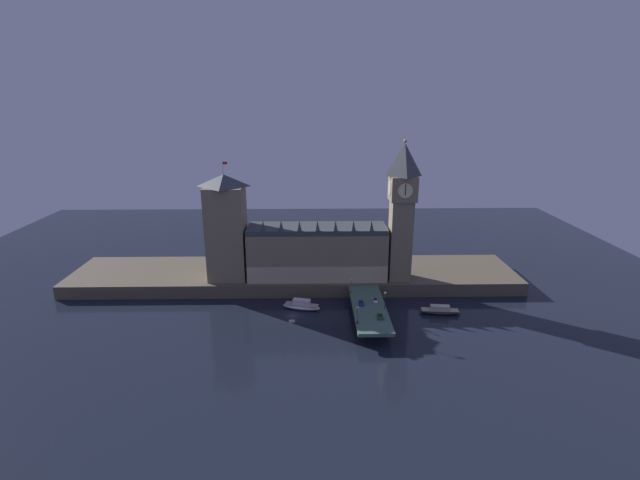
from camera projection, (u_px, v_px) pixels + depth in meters
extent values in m
plane|color=black|center=(292.00, 316.00, 198.17)|extent=(400.00, 400.00, 0.00)
cube|color=brown|center=(295.00, 275.00, 234.52)|extent=(220.00, 42.00, 6.31)
cube|color=#7F7056|center=(317.00, 254.00, 222.28)|extent=(65.44, 19.86, 22.64)
cube|color=tan|center=(317.00, 275.00, 214.81)|extent=(65.44, 0.20, 8.15)
cube|color=#383D42|center=(317.00, 229.00, 218.61)|extent=(65.44, 18.27, 2.40)
cone|color=#383D42|center=(263.00, 226.00, 209.01)|extent=(2.40, 2.40, 4.98)
cone|color=#383D42|center=(281.00, 226.00, 209.16)|extent=(2.40, 2.40, 4.98)
cone|color=#383D42|center=(299.00, 226.00, 209.31)|extent=(2.40, 2.40, 4.98)
cone|color=#383D42|center=(317.00, 226.00, 209.46)|extent=(2.40, 2.40, 4.98)
cone|color=#383D42|center=(335.00, 226.00, 209.61)|extent=(2.40, 2.40, 4.98)
cone|color=#383D42|center=(353.00, 226.00, 209.76)|extent=(2.40, 2.40, 4.98)
cone|color=#383D42|center=(371.00, 225.00, 209.91)|extent=(2.40, 2.40, 4.98)
cube|color=#7F7056|center=(400.00, 240.00, 216.95)|extent=(9.98, 9.98, 38.12)
cube|color=#7F7056|center=(403.00, 188.00, 209.72)|extent=(11.77, 11.77, 11.19)
cylinder|color=beige|center=(405.00, 191.00, 203.97)|extent=(6.59, 0.25, 6.59)
cylinder|color=beige|center=(400.00, 186.00, 215.46)|extent=(6.59, 0.25, 6.59)
cylinder|color=beige|center=(416.00, 188.00, 209.83)|extent=(0.25, 6.59, 6.59)
cylinder|color=beige|center=(390.00, 188.00, 209.61)|extent=(0.25, 6.59, 6.59)
cube|color=black|center=(406.00, 190.00, 203.65)|extent=(0.36, 0.10, 4.94)
pyramid|color=#383D42|center=(404.00, 160.00, 205.93)|extent=(11.77, 11.77, 14.62)
sphere|color=gold|center=(405.00, 141.00, 203.55)|extent=(1.60, 1.60, 1.60)
cube|color=#7F7056|center=(227.00, 233.00, 218.15)|extent=(17.49, 17.49, 44.28)
pyramid|color=#383D42|center=(224.00, 180.00, 210.86)|extent=(17.84, 17.84, 5.43)
cylinder|color=#99999E|center=(223.00, 168.00, 209.18)|extent=(0.24, 0.24, 6.00)
cube|color=red|center=(225.00, 163.00, 208.59)|extent=(2.00, 0.08, 1.20)
cube|color=#476656|center=(369.00, 308.00, 192.38)|extent=(13.84, 46.00, 1.40)
cube|color=brown|center=(373.00, 328.00, 182.29)|extent=(11.77, 3.20, 4.75)
cube|color=brown|center=(369.00, 315.00, 193.29)|extent=(11.77, 3.20, 4.75)
cube|color=brown|center=(366.00, 303.00, 204.28)|extent=(11.77, 3.20, 4.75)
cube|color=navy|center=(361.00, 303.00, 194.28)|extent=(1.83, 4.43, 0.92)
cube|color=black|center=(361.00, 302.00, 194.08)|extent=(1.50, 1.99, 0.45)
cylinder|color=black|center=(359.00, 302.00, 195.67)|extent=(0.22, 0.64, 0.64)
cylinder|color=black|center=(363.00, 302.00, 195.70)|extent=(0.22, 0.64, 0.64)
cylinder|color=black|center=(360.00, 305.00, 193.05)|extent=(0.22, 0.64, 0.64)
cylinder|color=black|center=(364.00, 305.00, 193.08)|extent=(0.22, 0.64, 0.64)
cube|color=#235633|center=(380.00, 317.00, 182.33)|extent=(1.99, 4.03, 0.86)
cube|color=black|center=(380.00, 315.00, 182.13)|extent=(1.63, 1.81, 0.45)
cylinder|color=black|center=(383.00, 319.00, 181.23)|extent=(0.22, 0.64, 0.64)
cylinder|color=black|center=(378.00, 319.00, 181.20)|extent=(0.22, 0.64, 0.64)
cylinder|color=black|center=(382.00, 316.00, 183.62)|extent=(0.22, 0.64, 0.64)
cylinder|color=black|center=(377.00, 316.00, 183.59)|extent=(0.22, 0.64, 0.64)
cube|color=white|center=(375.00, 300.00, 197.03)|extent=(1.84, 3.93, 0.71)
cube|color=black|center=(375.00, 299.00, 196.86)|extent=(1.51, 1.77, 0.45)
cylinder|color=black|center=(377.00, 302.00, 195.95)|extent=(0.22, 0.64, 0.64)
cylinder|color=black|center=(373.00, 302.00, 195.92)|extent=(0.22, 0.64, 0.64)
cylinder|color=black|center=(377.00, 300.00, 198.28)|extent=(0.22, 0.64, 0.64)
cylinder|color=black|center=(373.00, 300.00, 198.25)|extent=(0.22, 0.64, 0.64)
cylinder|color=black|center=(358.00, 322.00, 178.61)|extent=(0.28, 0.28, 0.80)
cylinder|color=gray|center=(358.00, 320.00, 178.40)|extent=(0.38, 0.38, 0.67)
sphere|color=tan|center=(358.00, 319.00, 178.27)|extent=(0.22, 0.22, 0.22)
cylinder|color=black|center=(385.00, 308.00, 189.82)|extent=(0.28, 0.28, 0.78)
cylinder|color=navy|center=(385.00, 307.00, 189.61)|extent=(0.38, 0.38, 0.65)
sphere|color=tan|center=(385.00, 306.00, 189.48)|extent=(0.21, 0.21, 0.21)
cylinder|color=#2D3333|center=(357.00, 323.00, 177.92)|extent=(0.56, 0.56, 0.50)
cylinder|color=#2D3333|center=(357.00, 315.00, 176.98)|extent=(0.18, 0.18, 5.90)
sphere|color=#F9E5A3|center=(358.00, 307.00, 175.95)|extent=(0.60, 0.60, 0.60)
sphere|color=#F9E5A3|center=(356.00, 308.00, 176.05)|extent=(0.44, 0.44, 0.44)
sphere|color=#F9E5A3|center=(359.00, 308.00, 176.06)|extent=(0.44, 0.44, 0.44)
cylinder|color=#2D3333|center=(385.00, 306.00, 192.22)|extent=(0.56, 0.56, 0.50)
cylinder|color=#2D3333|center=(385.00, 300.00, 191.37)|extent=(0.18, 0.18, 5.33)
sphere|color=#F9E5A3|center=(386.00, 293.00, 190.42)|extent=(0.60, 0.60, 0.60)
sphere|color=#F9E5A3|center=(384.00, 293.00, 190.52)|extent=(0.44, 0.44, 0.44)
sphere|color=#F9E5A3|center=(387.00, 293.00, 190.53)|extent=(0.44, 0.44, 0.44)
cylinder|color=#2D3333|center=(351.00, 292.00, 206.06)|extent=(0.56, 0.56, 0.50)
cylinder|color=#2D3333|center=(351.00, 286.00, 205.17)|extent=(0.18, 0.18, 5.53)
sphere|color=#F9E5A3|center=(351.00, 279.00, 204.20)|extent=(0.60, 0.60, 0.60)
sphere|color=#F9E5A3|center=(350.00, 280.00, 204.29)|extent=(0.44, 0.44, 0.44)
sphere|color=#F9E5A3|center=(352.00, 280.00, 204.31)|extent=(0.44, 0.44, 0.44)
ellipsoid|color=white|center=(302.00, 307.00, 203.94)|extent=(17.48, 8.83, 2.30)
cube|color=tan|center=(302.00, 305.00, 203.63)|extent=(15.28, 7.40, 0.24)
cube|color=silver|center=(302.00, 302.00, 203.26)|extent=(8.07, 4.76, 2.30)
ellipsoid|color=#28282D|center=(440.00, 312.00, 199.76)|extent=(18.28, 6.49, 1.86)
cube|color=tan|center=(440.00, 310.00, 199.51)|extent=(16.05, 5.33, 0.24)
cube|color=#B7B2A8|center=(440.00, 308.00, 199.20)|extent=(8.30, 3.73, 1.86)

